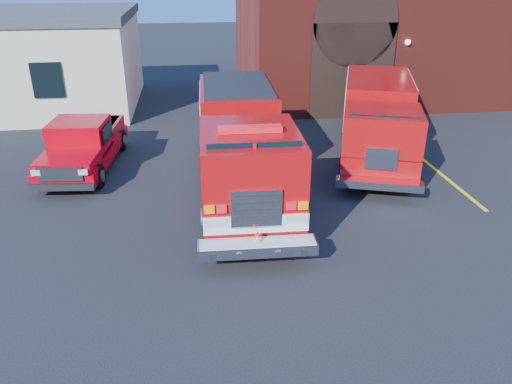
{
  "coord_description": "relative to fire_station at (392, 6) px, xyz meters",
  "views": [
    {
      "loc": [
        -1.41,
        -11.77,
        6.17
      ],
      "look_at": [
        0.0,
        -1.2,
        1.3
      ],
      "focal_mm": 35.0,
      "sensor_mm": 36.0,
      "label": 1
    }
  ],
  "objects": [
    {
      "name": "side_building",
      "position": [
        -17.99,
        -0.99,
        -2.05
      ],
      "size": [
        10.2,
        8.2,
        4.35
      ],
      "color": "silver",
      "rests_on": "ground"
    },
    {
      "name": "ground",
      "position": [
        -8.99,
        -13.98,
        -4.25
      ],
      "size": [
        100.0,
        100.0,
        0.0
      ],
      "primitive_type": "plane",
      "color": "black",
      "rests_on": "ground"
    },
    {
      "name": "parking_stripe_far",
      "position": [
        -2.49,
        -6.98,
        -4.25
      ],
      "size": [
        0.12,
        3.0,
        0.01
      ],
      "primitive_type": "cube",
      "color": "yellow",
      "rests_on": "ground"
    },
    {
      "name": "fire_engine",
      "position": [
        -8.98,
        -11.96,
        -2.83
      ],
      "size": [
        2.77,
        9.01,
        2.75
      ],
      "color": "black",
      "rests_on": "ground"
    },
    {
      "name": "parking_stripe_near",
      "position": [
        -2.49,
        -12.98,
        -4.25
      ],
      "size": [
        0.12,
        3.0,
        0.01
      ],
      "primitive_type": "cube",
      "color": "yellow",
      "rests_on": "ground"
    },
    {
      "name": "secondary_truck",
      "position": [
        -4.0,
        -9.66,
        -2.9
      ],
      "size": [
        4.63,
        8.01,
        2.49
      ],
      "color": "black",
      "rests_on": "ground"
    },
    {
      "name": "pickup_truck",
      "position": [
        -13.95,
        -9.64,
        -3.45
      ],
      "size": [
        2.31,
        5.3,
        1.69
      ],
      "color": "black",
      "rests_on": "ground"
    },
    {
      "name": "parking_stripe_mid",
      "position": [
        -2.49,
        -9.98,
        -4.25
      ],
      "size": [
        0.12,
        3.0,
        0.01
      ],
      "primitive_type": "cube",
      "color": "yellow",
      "rests_on": "ground"
    },
    {
      "name": "fire_station",
      "position": [
        0.0,
        0.0,
        0.0
      ],
      "size": [
        15.2,
        10.2,
        8.45
      ],
      "color": "maroon",
      "rests_on": "ground"
    }
  ]
}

